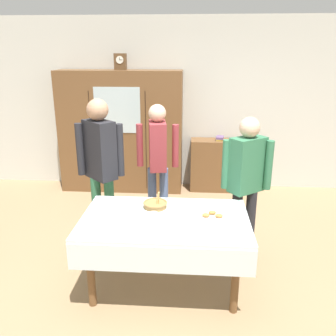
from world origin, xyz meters
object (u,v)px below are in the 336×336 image
wall_cabinet (121,132)px  tea_cup_front_edge (184,219)px  dining_table (165,230)px  bookshelf_low (219,165)px  spoon_mid_right (187,212)px  spoon_far_right (139,213)px  pastry_plate (212,217)px  person_behind_table_right (158,155)px  person_by_cabinet (101,160)px  tea_cup_far_left (137,229)px  person_beside_shelf (246,176)px  mantel_clock (120,62)px  bread_basket (155,204)px  tea_cup_back_edge (154,216)px  book_stack (220,138)px

wall_cabinet → tea_cup_front_edge: size_ratio=14.85×
dining_table → bookshelf_low: 2.73m
spoon_mid_right → spoon_far_right: size_ratio=1.00×
pastry_plate → person_behind_table_right: (-0.63, 1.24, 0.22)m
spoon_mid_right → dining_table: bearing=-142.5°
bookshelf_low → tea_cup_front_edge: (-0.49, -2.67, 0.34)m
tea_cup_front_edge → person_by_cabinet: (-0.94, 0.77, 0.30)m
tea_cup_far_left → person_beside_shelf: 1.37m
tea_cup_front_edge → pastry_plate: (0.26, 0.09, -0.02)m
tea_cup_far_left → spoon_far_right: tea_cup_far_left is taller
pastry_plate → person_beside_shelf: size_ratio=0.18×
bookshelf_low → person_behind_table_right: size_ratio=0.57×
tea_cup_front_edge → person_beside_shelf: bearing=47.1°
mantel_clock → tea_cup_front_edge: bearing=-68.2°
wall_cabinet → tea_cup_far_left: bearing=-76.4°
tea_cup_far_left → mantel_clock: bearing=103.0°
person_behind_table_right → person_beside_shelf: bearing=-33.3°
tea_cup_front_edge → spoon_mid_right: tea_cup_front_edge is taller
dining_table → tea_cup_far_left: 0.36m
pastry_plate → mantel_clock: bearing=117.3°
wall_cabinet → bread_basket: bearing=-71.3°
dining_table → tea_cup_front_edge: (0.18, -0.03, 0.13)m
tea_cup_far_left → bread_basket: size_ratio=0.54×
tea_cup_back_edge → person_beside_shelf: (0.91, 0.64, 0.19)m
dining_table → person_by_cabinet: person_by_cabinet is taller
wall_cabinet → tea_cup_back_edge: size_ratio=14.85×
person_beside_shelf → spoon_mid_right: bearing=-141.1°
mantel_clock → spoon_far_right: bearing=-76.1°
person_by_cabinet → person_beside_shelf: person_by_cabinet is taller
person_behind_table_right → dining_table: bearing=-81.7°
mantel_clock → spoon_mid_right: mantel_clock is taller
dining_table → person_behind_table_right: person_behind_table_right is taller
tea_cup_back_edge → pastry_plate: tea_cup_back_edge is taller
wall_cabinet → spoon_far_right: 2.56m
tea_cup_back_edge → spoon_far_right: bearing=143.6°
person_beside_shelf → person_behind_table_right: (-1.00, 0.65, 0.02)m
tea_cup_far_left → tea_cup_back_edge: same height
wall_cabinet → spoon_far_right: (0.64, -2.47, -0.22)m
dining_table → spoon_far_right: (-0.26, 0.12, 0.11)m
tea_cup_back_edge → bread_basket: bearing=92.5°
bookshelf_low → dining_table: bearing=-104.2°
bread_basket → pastry_plate: bread_basket is taller
person_beside_shelf → pastry_plate: bearing=-122.5°
dining_table → person_beside_shelf: (0.81, 0.64, 0.32)m
wall_cabinet → pastry_plate: bearing=-62.2°
tea_cup_far_left → person_behind_table_right: size_ratio=0.08×
book_stack → tea_cup_front_edge: 2.72m
book_stack → tea_cup_back_edge: size_ratio=1.39×
tea_cup_far_left → pastry_plate: size_ratio=0.46×
person_beside_shelf → tea_cup_front_edge: bearing=-132.9°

